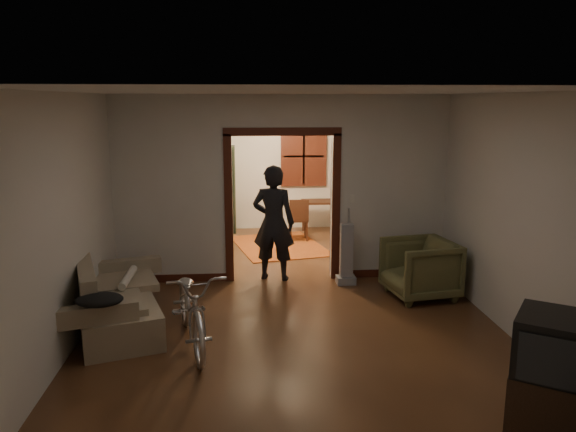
{
  "coord_description": "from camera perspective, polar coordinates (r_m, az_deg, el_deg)",
  "views": [
    {
      "loc": [
        -0.59,
        -7.58,
        2.71
      ],
      "look_at": [
        0.0,
        -0.3,
        1.2
      ],
      "focal_mm": 35.0,
      "sensor_mm": 36.0,
      "label": 1
    }
  ],
  "objects": [
    {
      "name": "partition_wall",
      "position": [
        8.45,
        -0.58,
        2.76
      ],
      "size": [
        5.0,
        0.14,
        2.8
      ],
      "primitive_type": "cube",
      "color": "beige",
      "rests_on": "floor"
    },
    {
      "name": "oriental_rug",
      "position": [
        10.64,
        -0.89,
        -3.04
      ],
      "size": [
        1.91,
        2.27,
        0.02
      ],
      "primitive_type": "cube",
      "rotation": [
        0.0,
        0.0,
        0.22
      ],
      "color": "maroon",
      "rests_on": "floor"
    },
    {
      "name": "jacket",
      "position": [
        6.21,
        -18.62,
        -8.06
      ],
      "size": [
        0.49,
        0.37,
        0.14
      ],
      "primitive_type": "ellipsoid",
      "color": "black",
      "rests_on": "sofa"
    },
    {
      "name": "locker",
      "position": [
        11.74,
        -7.55,
        2.69
      ],
      "size": [
        0.9,
        0.5,
        1.79
      ],
      "primitive_type": "cube",
      "rotation": [
        0.0,
        0.0,
        0.01
      ],
      "color": "#222D1B",
      "rests_on": "floor"
    },
    {
      "name": "wall_back",
      "position": [
        11.92,
        -1.78,
        5.36
      ],
      "size": [
        5.0,
        0.02,
        2.8
      ],
      "primitive_type": "cube",
      "color": "beige",
      "rests_on": "floor"
    },
    {
      "name": "armchair",
      "position": [
        8.06,
        13.24,
        -5.22
      ],
      "size": [
        1.03,
        1.01,
        0.82
      ],
      "primitive_type": "imported",
      "rotation": [
        0.0,
        0.0,
        -1.4
      ],
      "color": "brown",
      "rests_on": "floor"
    },
    {
      "name": "wall_right",
      "position": [
        8.29,
        17.32,
        2.06
      ],
      "size": [
        0.02,
        8.5,
        2.8
      ],
      "primitive_type": "cube",
      "color": "beige",
      "rests_on": "floor"
    },
    {
      "name": "bicycle",
      "position": [
        6.43,
        -9.75,
        -8.95
      ],
      "size": [
        0.99,
        1.86,
        0.93
      ],
      "primitive_type": "imported",
      "rotation": [
        0.0,
        0.0,
        0.22
      ],
      "color": "silver",
      "rests_on": "floor"
    },
    {
      "name": "desk",
      "position": [
        11.65,
        3.67,
        -0.1
      ],
      "size": [
        0.99,
        0.69,
        0.67
      ],
      "primitive_type": "cube",
      "rotation": [
        0.0,
        0.0,
        -0.21
      ],
      "color": "black",
      "rests_on": "floor"
    },
    {
      "name": "chandelier",
      "position": [
        10.11,
        -1.31,
        9.64
      ],
      "size": [
        0.24,
        0.24,
        0.24
      ],
      "primitive_type": "sphere",
      "color": "#FFE0A5",
      "rests_on": "ceiling"
    },
    {
      "name": "door_casing",
      "position": [
        8.51,
        -0.57,
        0.77
      ],
      "size": [
        1.74,
        0.2,
        2.32
      ],
      "primitive_type": "cube",
      "color": "#3C170D",
      "rests_on": "floor"
    },
    {
      "name": "light_switch",
      "position": [
        8.54,
        6.5,
        1.76
      ],
      "size": [
        0.08,
        0.01,
        0.12
      ],
      "primitive_type": "cube",
      "color": "silver",
      "rests_on": "partition_wall"
    },
    {
      "name": "far_window",
      "position": [
        11.92,
        1.6,
        6.09
      ],
      "size": [
        0.98,
        0.06,
        1.28
      ],
      "primitive_type": "cube",
      "color": "black",
      "rests_on": "wall_back"
    },
    {
      "name": "sofa",
      "position": [
        7.13,
        -17.16,
        -7.46
      ],
      "size": [
        1.39,
        2.07,
        0.87
      ],
      "primitive_type": "cube",
      "rotation": [
        0.0,
        0.0,
        0.31
      ],
      "color": "#6E6449",
      "rests_on": "floor"
    },
    {
      "name": "wall_left",
      "position": [
        7.93,
        -18.51,
        1.56
      ],
      "size": [
        0.02,
        8.5,
        2.8
      ],
      "primitive_type": "cube",
      "color": "beige",
      "rests_on": "floor"
    },
    {
      "name": "crt_tv",
      "position": [
        5.08,
        25.28,
        -11.86
      ],
      "size": [
        0.79,
        0.8,
        0.52
      ],
      "primitive_type": "cube",
      "rotation": [
        0.0,
        0.0,
        0.96
      ],
      "color": "black",
      "rests_on": "tv_stand"
    },
    {
      "name": "person",
      "position": [
        8.51,
        -1.48,
        -0.71
      ],
      "size": [
        0.73,
        0.57,
        1.77
      ],
      "primitive_type": "imported",
      "rotation": [
        0.0,
        0.0,
        2.88
      ],
      "color": "black",
      "rests_on": "floor"
    },
    {
      "name": "rolled_paper",
      "position": [
        7.36,
        -15.94,
        -6.02
      ],
      "size": [
        0.1,
        0.76,
        0.1
      ],
      "primitive_type": "cylinder",
      "rotation": [
        1.57,
        0.0,
        0.0
      ],
      "color": "beige",
      "rests_on": "sofa"
    },
    {
      "name": "globe",
      "position": [
        11.63,
        -7.69,
        7.78
      ],
      "size": [
        0.29,
        0.29,
        0.29
      ],
      "primitive_type": "sphere",
      "color": "#1E5972",
      "rests_on": "locker"
    },
    {
      "name": "ceiling",
      "position": [
        7.61,
        -0.19,
        12.36
      ],
      "size": [
        5.0,
        8.5,
        0.01
      ],
      "primitive_type": "cube",
      "color": "white",
      "rests_on": "floor"
    },
    {
      "name": "desk_chair",
      "position": [
        11.0,
        1.03,
        -0.34
      ],
      "size": [
        0.41,
        0.41,
        0.84
      ],
      "primitive_type": "cube",
      "rotation": [
        0.0,
        0.0,
        0.09
      ],
      "color": "black",
      "rests_on": "floor"
    },
    {
      "name": "vacuum",
      "position": [
        8.43,
        5.94,
        -3.86
      ],
      "size": [
        0.33,
        0.29,
        0.92
      ],
      "primitive_type": "cube",
      "rotation": [
        0.0,
        0.0,
        -0.28
      ],
      "color": "gray",
      "rests_on": "floor"
    },
    {
      "name": "tv_stand",
      "position": [
        5.29,
        24.79,
        -16.85
      ],
      "size": [
        0.81,
        0.82,
        0.56
      ],
      "primitive_type": "cube",
      "rotation": [
        0.0,
        0.0,
        0.96
      ],
      "color": "black",
      "rests_on": "floor"
    },
    {
      "name": "floor",
      "position": [
        8.07,
        -0.17,
        -7.94
      ],
      "size": [
        5.0,
        8.5,
        0.01
      ],
      "primitive_type": "cube",
      "color": "#3C2213",
      "rests_on": "ground"
    }
  ]
}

